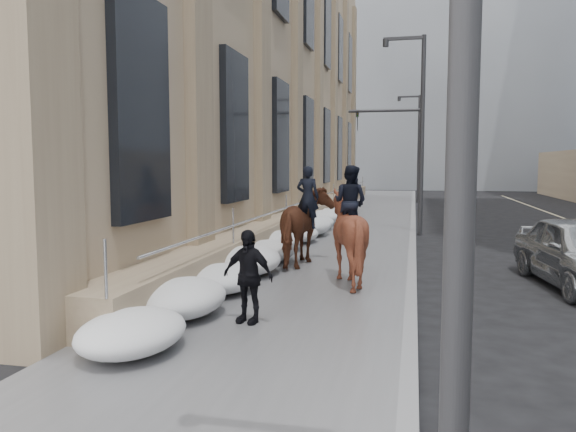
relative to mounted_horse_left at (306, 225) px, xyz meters
The scene contains 13 objects.
ground 5.75m from the mounted_horse_left, 87.60° to the right, with size 140.00×140.00×0.00m, color black.
sidewalk 4.55m from the mounted_horse_left, 86.93° to the left, with size 5.00×80.00×0.12m, color #525255.
curb 5.37m from the mounted_horse_left, 56.97° to the left, with size 0.24×80.00×0.12m, color slate.
limestone_building 17.03m from the mounted_horse_left, 109.28° to the left, with size 6.10×44.00×18.00m.
bg_building_mid 56.03m from the mounted_horse_left, 85.55° to the left, with size 30.00×12.00×28.00m, color slate.
bg_building_far 67.21m from the mounted_horse_left, 94.96° to the left, with size 24.00×12.00×20.00m, color gray.
streetlight_mid 9.51m from the mounted_horse_left, 70.48° to the left, with size 1.71×0.24×8.00m.
streetlight_far 28.74m from the mounted_horse_left, 84.02° to the left, with size 1.71×0.24×8.00m.
traffic_signal 16.78m from the mounted_horse_left, 81.98° to the left, with size 4.10×0.22×6.00m.
snow_bank 2.87m from the mounted_horse_left, 115.38° to the left, with size 1.70×18.10×0.76m.
mounted_horse_left is the anchor object (origin of this frame).
mounted_horse_right 2.44m from the mounted_horse_left, 55.95° to the right, with size 2.40×2.51×2.75m.
pedestrian 5.74m from the mounted_horse_left, 89.39° to the right, with size 0.97×0.40×1.65m, color black.
Camera 1 is at (2.64, -9.40, 2.90)m, focal length 35.00 mm.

